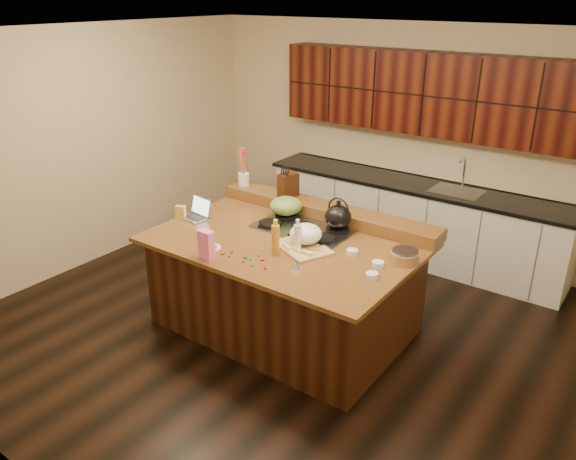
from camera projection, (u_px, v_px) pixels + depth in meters
The scene contains 35 objects.
room at pixel (285, 195), 4.94m from camera, with size 5.52×5.02×2.72m.
island at pixel (285, 284), 5.29m from camera, with size 2.40×1.60×0.92m.
back_ledge at pixel (326, 211), 5.61m from camera, with size 2.40×0.30×0.12m, color black.
cooktop at pixel (303, 228), 5.33m from camera, with size 0.92×0.52×0.05m.
back_counter at pixel (417, 178), 6.58m from camera, with size 3.70×0.66×2.40m.
kettle at pixel (338, 217), 5.21m from camera, with size 0.25×0.25×0.22m, color black.
green_bowl at pixel (286, 206), 5.54m from camera, with size 0.32×0.32×0.18m, color olive.
laptop at pixel (197, 212), 5.59m from camera, with size 0.31×0.26×0.20m.
oil_bottle at pixel (276, 240), 4.78m from camera, with size 0.07×0.07×0.27m, color #BE7B21.
vinegar_bottle at pixel (298, 238), 4.83m from camera, with size 0.06×0.06×0.25m, color silver.
wooden_tray at pixel (305, 237), 4.95m from camera, with size 0.60×0.54×0.20m.
ramekin_a at pixel (378, 264), 4.61m from camera, with size 0.10×0.10×0.04m, color white.
ramekin_b at pixel (372, 276), 4.42m from camera, with size 0.10×0.10×0.04m, color white.
ramekin_c at pixel (352, 252), 4.82m from camera, with size 0.10×0.10×0.04m, color white.
strainer_bowl at pixel (405, 257), 4.67m from camera, with size 0.24×0.24×0.09m, color #996B3F.
kitchen_timer at pixel (295, 265), 4.57m from camera, with size 0.08×0.08×0.07m, color silver.
pink_bag at pixel (206, 245), 4.70m from camera, with size 0.14×0.07×0.26m, color pink.
candy_plate at pixel (211, 248), 4.93m from camera, with size 0.18×0.18×0.01m, color white.
package_box at pixel (181, 212), 5.57m from camera, with size 0.09×0.07×0.13m, color gold.
utensil_crock at pixel (244, 179), 6.13m from camera, with size 0.12×0.12×0.14m, color white.
knife_block at pixel (288, 185), 5.79m from camera, with size 0.12×0.20×0.25m, color black.
gumdrop_0 at pixel (232, 253), 4.84m from camera, with size 0.02×0.02×0.02m, color red.
gumdrop_1 at pixel (252, 265), 4.61m from camera, with size 0.02×0.02×0.02m, color #198C26.
gumdrop_2 at pixel (232, 251), 4.86m from camera, with size 0.02×0.02×0.02m, color red.
gumdrop_3 at pixel (250, 259), 4.72m from camera, with size 0.02×0.02×0.02m, color #198C26.
gumdrop_4 at pixel (243, 261), 4.68m from camera, with size 0.02×0.02×0.02m, color red.
gumdrop_5 at pixel (244, 257), 4.76m from camera, with size 0.02×0.02×0.02m, color #198C26.
gumdrop_6 at pixel (265, 268), 4.57m from camera, with size 0.02×0.02×0.02m, color red.
gumdrop_7 at pixel (258, 255), 4.79m from camera, with size 0.02×0.02×0.02m, color #198C26.
gumdrop_8 at pixel (261, 260), 4.71m from camera, with size 0.02×0.02×0.02m, color red.
gumdrop_9 at pixel (224, 253), 4.82m from camera, with size 0.02×0.02×0.02m, color #198C26.
gumdrop_10 at pixel (263, 260), 4.71m from camera, with size 0.02×0.02×0.02m, color red.
gumdrop_11 at pixel (229, 256), 4.78m from camera, with size 0.02×0.02×0.02m, color #198C26.
gumdrop_12 at pixel (222, 254), 4.82m from camera, with size 0.02×0.02×0.02m, color red.
gumdrop_13 at pixel (246, 258), 4.75m from camera, with size 0.02×0.02×0.02m, color #198C26.
Camera 1 is at (2.76, -3.76, 3.01)m, focal length 35.00 mm.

